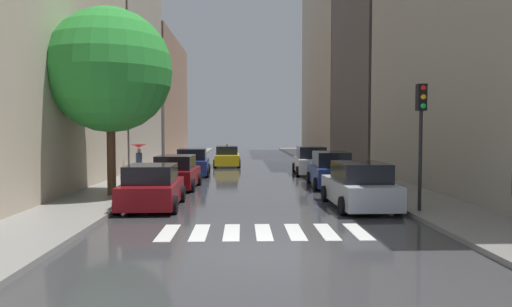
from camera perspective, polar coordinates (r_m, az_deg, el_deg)
name	(u,v)px	position (r m, az deg, el deg)	size (l,w,h in m)	color
ground_plane	(250,169)	(34.90, -0.71, -1.88)	(28.00, 72.00, 0.04)	#38383B
sidewalk_left	(163,168)	(35.39, -11.30, -1.72)	(3.00, 72.00, 0.15)	gray
sidewalk_right	(336,167)	(35.61, 9.81, -1.68)	(3.00, 72.00, 0.15)	gray
crosswalk_stripes	(263,232)	(13.38, 0.92, -9.59)	(5.85, 2.20, 0.01)	silver
building_left_mid	(109,11)	(39.61, -17.60, 16.27)	(6.00, 12.67, 24.27)	#9E9384
building_left_far	(151,98)	(55.07, -12.68, 6.68)	(6.00, 18.82, 13.17)	#8C6B56
building_right_near	(498,36)	(24.33, 27.53, 12.68)	(6.00, 19.91, 14.33)	#9E9384
building_right_mid	(383,50)	(40.47, 15.33, 12.15)	(6.00, 13.23, 18.94)	#564C47
building_right_far	(338,63)	(57.92, 10.04, 10.81)	(6.00, 21.78, 21.79)	#B2A38C
parked_car_left_nearest	(152,188)	(17.71, -12.61, -4.10)	(2.23, 4.14, 1.62)	maroon
parked_car_left_second	(176,173)	(23.25, -9.75, -2.38)	(2.23, 4.09, 1.65)	maroon
parked_car_left_third	(193,163)	(29.84, -7.76, -1.14)	(2.29, 4.49, 1.72)	navy
parked_car_right_nearest	(359,186)	(17.79, 12.51, -3.96)	(2.21, 4.67, 1.70)	#B2B7BF
parked_car_right_second	(330,171)	(23.89, 9.09, -2.08)	(2.14, 4.65, 1.80)	navy
parked_car_right_third	(311,161)	(30.51, 6.70, -0.97)	(2.24, 4.72, 1.82)	silver
taxi_midroad	(227,157)	(36.95, -3.56, -0.40)	(2.16, 4.59, 1.81)	yellow
pedestrian_foreground	(139,153)	(28.09, -14.14, 0.02)	(0.96, 0.96, 1.91)	navy
street_tree_left	(110,71)	(20.72, -17.44, 9.65)	(5.20, 5.20, 7.84)	#513823
traffic_light_right_corner	(421,118)	(16.72, 19.56, 4.06)	(0.30, 0.42, 4.30)	black
lamp_post_left	(162,107)	(29.59, -11.39, 5.57)	(0.60, 0.28, 7.23)	#595B60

